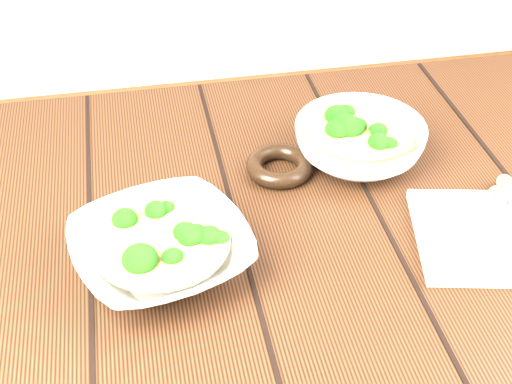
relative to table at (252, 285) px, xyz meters
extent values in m
cube|color=#361D0F|center=(0.00, 0.00, 0.10)|extent=(1.20, 0.80, 0.04)
cube|color=#361D0F|center=(0.54, 0.34, -0.28)|extent=(0.07, 0.07, 0.71)
imported|color=silver|center=(-0.13, -0.06, 0.15)|extent=(0.27, 0.27, 0.05)
cylinder|color=olive|center=(-0.13, -0.06, 0.16)|extent=(0.18, 0.18, 0.00)
ellipsoid|color=#257E1C|center=(-0.11, -0.05, 0.17)|extent=(0.03, 0.03, 0.03)
ellipsoid|color=#257E1C|center=(-0.11, -0.03, 0.17)|extent=(0.03, 0.03, 0.03)
ellipsoid|color=#257E1C|center=(-0.14, -0.01, 0.17)|extent=(0.03, 0.03, 0.03)
ellipsoid|color=#257E1C|center=(-0.15, -0.05, 0.17)|extent=(0.03, 0.03, 0.03)
ellipsoid|color=#257E1C|center=(-0.17, -0.07, 0.17)|extent=(0.03, 0.03, 0.03)
ellipsoid|color=#257E1C|center=(-0.15, -0.11, 0.17)|extent=(0.03, 0.03, 0.03)
ellipsoid|color=#257E1C|center=(-0.12, -0.09, 0.17)|extent=(0.03, 0.03, 0.03)
ellipsoid|color=#257E1C|center=(-0.09, -0.08, 0.17)|extent=(0.03, 0.03, 0.03)
imported|color=silver|center=(0.19, 0.12, 0.15)|extent=(0.24, 0.24, 0.06)
cylinder|color=olive|center=(0.19, 0.12, 0.17)|extent=(0.16, 0.16, 0.00)
ellipsoid|color=#257E1C|center=(0.21, 0.13, 0.18)|extent=(0.03, 0.03, 0.03)
ellipsoid|color=#257E1C|center=(0.20, 0.15, 0.18)|extent=(0.03, 0.03, 0.03)
ellipsoid|color=#257E1C|center=(0.16, 0.15, 0.18)|extent=(0.03, 0.03, 0.03)
ellipsoid|color=#257E1C|center=(0.17, 0.11, 0.18)|extent=(0.03, 0.03, 0.03)
ellipsoid|color=#257E1C|center=(0.18, 0.08, 0.18)|extent=(0.03, 0.03, 0.03)
ellipsoid|color=#257E1C|center=(0.23, 0.09, 0.18)|extent=(0.03, 0.03, 0.03)
torus|color=black|center=(0.06, 0.11, 0.13)|extent=(0.12, 0.12, 0.02)
cube|color=beige|center=(0.32, -0.10, 0.13)|extent=(0.26, 0.23, 0.01)
cylinder|color=#AFAC9A|center=(0.31, -0.10, 0.14)|extent=(0.08, 0.13, 0.01)
ellipsoid|color=#AFAC9A|center=(0.35, -0.03, 0.14)|extent=(0.05, 0.06, 0.01)
ellipsoid|color=#AFAC9A|center=(0.38, 0.00, 0.14)|extent=(0.05, 0.06, 0.01)
camera|label=1|loc=(-0.14, -0.73, 0.76)|focal=50.00mm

